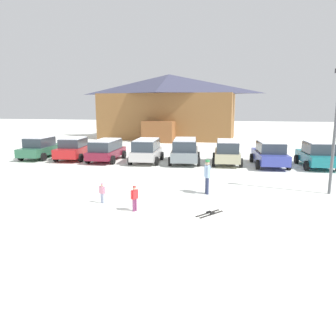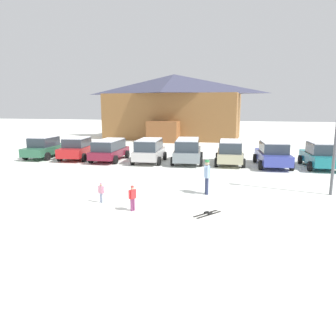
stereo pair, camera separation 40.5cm
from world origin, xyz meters
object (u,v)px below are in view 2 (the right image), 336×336
(pair_of_skis, at_px, (208,214))
(parked_blue_hatchback, at_px, (273,154))
(parked_beige_suv, at_px, (230,152))
(parked_grey_wagon, at_px, (188,150))
(parked_teal_hatchback, at_px, (321,155))
(skier_child_in_red_jacket, at_px, (132,197))
(ski_lodge, at_px, (174,106))
(parked_silver_wagon, at_px, (149,150))
(parked_maroon_van, at_px, (109,149))
(skier_adult_in_blue_parka, at_px, (207,175))
(parked_red_sedan, at_px, (78,148))
(parked_green_coupe, at_px, (45,147))
(skier_child_in_pink_snowsuit, at_px, (101,192))

(pair_of_skis, bearing_deg, parked_blue_hatchback, 73.47)
(parked_beige_suv, xyz_separation_m, parked_blue_hatchback, (2.96, -0.22, -0.05))
(parked_grey_wagon, height_order, parked_teal_hatchback, parked_grey_wagon)
(skier_child_in_red_jacket, bearing_deg, ski_lodge, 98.59)
(ski_lodge, xyz_separation_m, parked_silver_wagon, (1.97, -18.50, -3.14))
(ski_lodge, height_order, parked_teal_hatchback, ski_lodge)
(parked_teal_hatchback, distance_m, pair_of_skis, 13.15)
(parked_maroon_van, height_order, parked_blue_hatchback, parked_blue_hatchback)
(parked_grey_wagon, xyz_separation_m, skier_adult_in_blue_parka, (2.33, -8.43, -0.01))
(parked_red_sedan, xyz_separation_m, parked_grey_wagon, (8.88, 0.05, 0.09))
(ski_lodge, height_order, parked_green_coupe, ski_lodge)
(parked_silver_wagon, bearing_deg, parked_maroon_van, 179.76)
(parked_green_coupe, distance_m, skier_adult_in_blue_parka, 16.37)
(skier_child_in_red_jacket, xyz_separation_m, skier_child_in_pink_snowsuit, (-1.71, 0.77, -0.09))
(ski_lodge, bearing_deg, parked_grey_wagon, -75.08)
(parked_red_sedan, relative_size, skier_child_in_pink_snowsuit, 5.33)
(ski_lodge, relative_size, parked_red_sedan, 3.64)
(skier_adult_in_blue_parka, relative_size, pair_of_skis, 1.36)
(ski_lodge, height_order, skier_child_in_red_jacket, ski_lodge)
(ski_lodge, distance_m, skier_adult_in_blue_parka, 27.65)
(parked_blue_hatchback, bearing_deg, parked_silver_wagon, -178.24)
(parked_maroon_van, xyz_separation_m, parked_teal_hatchback, (15.23, 0.38, -0.00))
(parked_grey_wagon, distance_m, pair_of_skis, 11.77)
(parked_maroon_van, xyz_separation_m, parked_beige_suv, (9.12, 0.48, 0.04))
(ski_lodge, relative_size, parked_blue_hatchback, 3.63)
(ski_lodge, xyz_separation_m, parked_red_sedan, (-4.06, -18.14, -3.21))
(parked_red_sedan, height_order, parked_beige_suv, parked_beige_suv)
(parked_green_coupe, bearing_deg, skier_adult_in_blue_parka, -30.55)
(parked_green_coupe, distance_m, parked_maroon_van, 5.73)
(parked_green_coupe, xyz_separation_m, skier_adult_in_blue_parka, (14.09, -8.32, 0.08))
(parked_green_coupe, distance_m, skier_child_in_pink_snowsuit, 14.52)
(parked_maroon_van, height_order, parked_teal_hatchback, parked_teal_hatchback)
(parked_green_coupe, xyz_separation_m, parked_teal_hatchback, (20.96, 0.09, 0.02))
(parked_blue_hatchback, bearing_deg, skier_child_in_pink_snowsuit, -126.94)
(parked_red_sedan, bearing_deg, parked_maroon_van, -7.11)
(parked_grey_wagon, relative_size, pair_of_skis, 3.83)
(parked_red_sedan, bearing_deg, skier_child_in_red_jacket, -53.63)
(ski_lodge, distance_m, parked_grey_wagon, 18.98)
(parked_blue_hatchback, bearing_deg, parked_maroon_van, -178.77)
(skier_child_in_pink_snowsuit, bearing_deg, skier_child_in_red_jacket, -24.24)
(ski_lodge, bearing_deg, pair_of_skis, -75.71)
(skier_adult_in_blue_parka, bearing_deg, parked_red_sedan, 143.19)
(skier_adult_in_blue_parka, bearing_deg, parked_maroon_van, 136.17)
(ski_lodge, bearing_deg, skier_child_in_red_jacket, -81.41)
(parked_teal_hatchback, bearing_deg, parked_beige_suv, 179.11)
(parked_grey_wagon, relative_size, skier_adult_in_blue_parka, 2.81)
(parked_grey_wagon, bearing_deg, skier_adult_in_blue_parka, -74.56)
(parked_grey_wagon, bearing_deg, parked_teal_hatchback, -0.12)
(parked_green_coupe, height_order, parked_silver_wagon, parked_silver_wagon)
(skier_child_in_pink_snowsuit, bearing_deg, pair_of_skis, -6.44)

